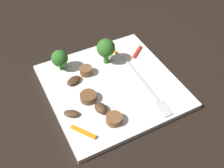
{
  "coord_description": "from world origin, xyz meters",
  "views": [
    {
      "loc": [
        0.33,
        -0.17,
        0.4
      ],
      "look_at": [
        0.0,
        0.0,
        0.01
      ],
      "focal_mm": 43.78,
      "sensor_mm": 36.0,
      "label": 1
    }
  ],
  "objects_px": {
    "sausage_slice_1": "(86,71)",
    "mushroom_1": "(72,114)",
    "sausage_slice_2": "(114,119)",
    "broccoli_floret_0": "(60,59)",
    "broccoli_floret_1": "(106,48)",
    "pepper_strip_2": "(83,132)",
    "fork": "(147,88)",
    "sausage_slice_0": "(88,97)",
    "pepper_strip_3": "(112,49)",
    "plate": "(112,86)",
    "mushroom_0": "(74,81)",
    "mushroom_2": "(101,108)",
    "pepper_strip_0": "(137,52)"
  },
  "relations": [
    {
      "from": "pepper_strip_2",
      "to": "plate",
      "type": "bearing_deg",
      "value": 129.65
    },
    {
      "from": "sausage_slice_2",
      "to": "pepper_strip_0",
      "type": "xyz_separation_m",
      "value": [
        -0.14,
        0.13,
        -0.0
      ]
    },
    {
      "from": "plate",
      "to": "pepper_strip_2",
      "type": "bearing_deg",
      "value": -50.35
    },
    {
      "from": "mushroom_0",
      "to": "mushroom_2",
      "type": "bearing_deg",
      "value": 10.4
    },
    {
      "from": "plate",
      "to": "broccoli_floret_1",
      "type": "height_order",
      "value": "broccoli_floret_1"
    },
    {
      "from": "broccoli_floret_1",
      "to": "sausage_slice_1",
      "type": "height_order",
      "value": "broccoli_floret_1"
    },
    {
      "from": "sausage_slice_1",
      "to": "pepper_strip_3",
      "type": "xyz_separation_m",
      "value": [
        -0.04,
        0.08,
        -0.01
      ]
    },
    {
      "from": "sausage_slice_0",
      "to": "fork",
      "type": "bearing_deg",
      "value": 76.47
    },
    {
      "from": "mushroom_0",
      "to": "pepper_strip_0",
      "type": "bearing_deg",
      "value": 97.52
    },
    {
      "from": "sausage_slice_2",
      "to": "mushroom_1",
      "type": "xyz_separation_m",
      "value": [
        -0.05,
        -0.06,
        -0.0
      ]
    },
    {
      "from": "sausage_slice_0",
      "to": "pepper_strip_2",
      "type": "xyz_separation_m",
      "value": [
        0.06,
        -0.04,
        -0.0
      ]
    },
    {
      "from": "plate",
      "to": "pepper_strip_3",
      "type": "xyz_separation_m",
      "value": [
        -0.1,
        0.05,
        0.01
      ]
    },
    {
      "from": "broccoli_floret_0",
      "to": "sausage_slice_2",
      "type": "xyz_separation_m",
      "value": [
        0.17,
        0.04,
        -0.02
      ]
    },
    {
      "from": "mushroom_1",
      "to": "pepper_strip_2",
      "type": "distance_m",
      "value": 0.04
    },
    {
      "from": "sausage_slice_1",
      "to": "mushroom_0",
      "type": "distance_m",
      "value": 0.03
    },
    {
      "from": "broccoli_floret_0",
      "to": "sausage_slice_1",
      "type": "bearing_deg",
      "value": 48.45
    },
    {
      "from": "plate",
      "to": "broccoli_floret_0",
      "type": "relative_size",
      "value": 5.28
    },
    {
      "from": "pepper_strip_3",
      "to": "pepper_strip_2",
      "type": "bearing_deg",
      "value": -39.77
    },
    {
      "from": "mushroom_1",
      "to": "mushroom_0",
      "type": "bearing_deg",
      "value": 155.02
    },
    {
      "from": "sausage_slice_1",
      "to": "mushroom_2",
      "type": "xyz_separation_m",
      "value": [
        0.1,
        -0.02,
        -0.0
      ]
    },
    {
      "from": "broccoli_floret_1",
      "to": "pepper_strip_2",
      "type": "relative_size",
      "value": 1.2
    },
    {
      "from": "broccoli_floret_1",
      "to": "sausage_slice_1",
      "type": "xyz_separation_m",
      "value": [
        0.01,
        -0.05,
        -0.03
      ]
    },
    {
      "from": "fork",
      "to": "broccoli_floret_1",
      "type": "height_order",
      "value": "broccoli_floret_1"
    },
    {
      "from": "sausage_slice_0",
      "to": "pepper_strip_2",
      "type": "bearing_deg",
      "value": -30.83
    },
    {
      "from": "mushroom_2",
      "to": "sausage_slice_2",
      "type": "bearing_deg",
      "value": 16.74
    },
    {
      "from": "broccoli_floret_0",
      "to": "pepper_strip_2",
      "type": "relative_size",
      "value": 0.97
    },
    {
      "from": "pepper_strip_0",
      "to": "mushroom_1",
      "type": "bearing_deg",
      "value": -63.85
    },
    {
      "from": "broccoli_floret_0",
      "to": "sausage_slice_2",
      "type": "relative_size",
      "value": 1.62
    },
    {
      "from": "mushroom_1",
      "to": "pepper_strip_2",
      "type": "xyz_separation_m",
      "value": [
        0.04,
        0.0,
        -0.0
      ]
    },
    {
      "from": "sausage_slice_1",
      "to": "mushroom_1",
      "type": "height_order",
      "value": "sausage_slice_1"
    },
    {
      "from": "sausage_slice_0",
      "to": "mushroom_1",
      "type": "height_order",
      "value": "sausage_slice_0"
    },
    {
      "from": "plate",
      "to": "mushroom_0",
      "type": "xyz_separation_m",
      "value": [
        -0.04,
        -0.07,
        0.01
      ]
    },
    {
      "from": "sausage_slice_2",
      "to": "broccoli_floret_0",
      "type": "bearing_deg",
      "value": -168.3
    },
    {
      "from": "sausage_slice_0",
      "to": "mushroom_0",
      "type": "height_order",
      "value": "sausage_slice_0"
    },
    {
      "from": "mushroom_2",
      "to": "pepper_strip_3",
      "type": "bearing_deg",
      "value": 145.92
    },
    {
      "from": "pepper_strip_2",
      "to": "mushroom_1",
      "type": "bearing_deg",
      "value": -175.45
    },
    {
      "from": "sausage_slice_0",
      "to": "mushroom_1",
      "type": "bearing_deg",
      "value": -64.91
    },
    {
      "from": "sausage_slice_0",
      "to": "pepper_strip_3",
      "type": "relative_size",
      "value": 0.79
    },
    {
      "from": "fork",
      "to": "sausage_slice_2",
      "type": "bearing_deg",
      "value": -65.37
    },
    {
      "from": "broccoli_floret_1",
      "to": "sausage_slice_0",
      "type": "distance_m",
      "value": 0.12
    },
    {
      "from": "broccoli_floret_0",
      "to": "sausage_slice_2",
      "type": "bearing_deg",
      "value": 11.7
    },
    {
      "from": "fork",
      "to": "broccoli_floret_0",
      "type": "xyz_separation_m",
      "value": [
        -0.13,
        -0.13,
        0.03
      ]
    },
    {
      "from": "broccoli_floret_0",
      "to": "broccoli_floret_1",
      "type": "xyz_separation_m",
      "value": [
        0.02,
        0.09,
        0.01
      ]
    },
    {
      "from": "plate",
      "to": "sausage_slice_1",
      "type": "distance_m",
      "value": 0.06
    },
    {
      "from": "fork",
      "to": "pepper_strip_3",
      "type": "relative_size",
      "value": 4.53
    },
    {
      "from": "mushroom_0",
      "to": "broccoli_floret_0",
      "type": "bearing_deg",
      "value": -169.4
    },
    {
      "from": "fork",
      "to": "broccoli_floret_0",
      "type": "distance_m",
      "value": 0.19
    },
    {
      "from": "broccoli_floret_0",
      "to": "broccoli_floret_1",
      "type": "distance_m",
      "value": 0.1
    },
    {
      "from": "sausage_slice_0",
      "to": "pepper_strip_3",
      "type": "distance_m",
      "value": 0.16
    },
    {
      "from": "broccoli_floret_1",
      "to": "pepper_strip_2",
      "type": "height_order",
      "value": "broccoli_floret_1"
    }
  ]
}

